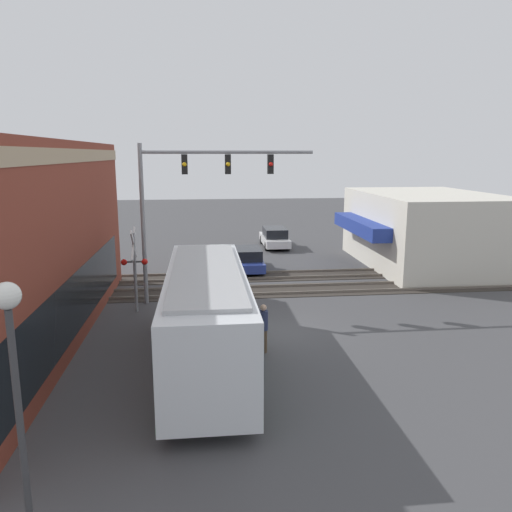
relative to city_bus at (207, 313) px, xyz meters
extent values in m
plane|color=#424244|center=(2.92, -2.80, -1.83)|extent=(120.00, 120.00, 0.00)
cube|color=tan|center=(2.72, 4.85, 5.11)|extent=(19.23, 0.36, 0.50)
cube|color=black|center=(2.72, 4.75, -0.13)|extent=(15.99, 0.12, 2.20)
cube|color=beige|center=(14.04, -14.05, 0.47)|extent=(11.32, 7.51, 4.61)
cube|color=navy|center=(14.04, -9.75, 0.77)|extent=(7.92, 1.20, 0.80)
cube|color=silver|center=(0.01, 0.00, -0.01)|extent=(10.22, 2.55, 2.79)
cube|color=black|center=(0.01, 0.00, 0.40)|extent=(10.01, 2.59, 1.17)
cube|color=#288438|center=(0.01, 0.00, -1.24)|extent=(10.01, 2.58, 0.24)
cube|color=#A5A8AA|center=(0.01, 0.00, 1.44)|extent=(8.69, 2.17, 0.12)
cylinder|color=black|center=(2.92, 0.00, -1.33)|extent=(1.00, 2.57, 1.00)
cylinder|color=black|center=(-3.30, 0.00, -1.33)|extent=(1.00, 2.57, 1.00)
cylinder|color=gray|center=(7.49, 2.80, 1.91)|extent=(0.20, 0.20, 7.49)
cylinder|color=gray|center=(7.49, -1.16, 5.26)|extent=(0.16, 7.93, 0.16)
cube|color=black|center=(7.49, 0.82, 4.71)|extent=(0.30, 0.27, 0.90)
sphere|color=yellow|center=(7.32, 0.82, 4.71)|extent=(0.20, 0.20, 0.20)
cube|color=black|center=(7.49, -1.16, 4.71)|extent=(0.30, 0.27, 0.90)
sphere|color=yellow|center=(7.32, -1.16, 4.71)|extent=(0.20, 0.20, 0.20)
cube|color=black|center=(7.49, -3.14, 4.71)|extent=(0.30, 0.27, 0.90)
sphere|color=red|center=(7.32, -3.14, 4.71)|extent=(0.20, 0.20, 0.20)
cylinder|color=gray|center=(6.25, 3.12, -0.03)|extent=(0.14, 0.14, 3.60)
cube|color=white|center=(6.25, 3.12, 1.27)|extent=(1.41, 0.06, 1.41)
cube|color=white|center=(6.25, 3.12, 1.27)|extent=(1.41, 0.06, 1.41)
cylinder|color=#38383A|center=(6.25, 3.12, 0.47)|extent=(0.08, 0.90, 0.08)
sphere|color=red|center=(6.20, 2.67, 0.47)|extent=(0.28, 0.28, 0.28)
sphere|color=red|center=(6.20, 3.57, 0.47)|extent=(0.28, 0.28, 0.28)
cylinder|color=#38383A|center=(-8.07, 3.12, 0.49)|extent=(0.12, 0.12, 4.64)
sphere|color=white|center=(-8.07, 3.12, 3.03)|extent=(0.44, 0.44, 0.44)
cube|color=#332D28|center=(8.92, -2.80, -1.82)|extent=(2.60, 60.00, 0.03)
cube|color=#6B6056|center=(8.21, -2.80, -1.76)|extent=(0.07, 60.00, 0.15)
cube|color=#6B6056|center=(9.64, -2.80, -1.76)|extent=(0.07, 60.00, 0.15)
cube|color=#332D28|center=(12.12, -2.80, -1.82)|extent=(2.60, 60.00, 0.03)
cube|color=#6B6056|center=(11.41, -2.80, -1.76)|extent=(0.07, 60.00, 0.15)
cube|color=#6B6056|center=(12.84, -2.80, -1.76)|extent=(0.07, 60.00, 0.15)
cube|color=navy|center=(13.85, -2.60, -1.32)|extent=(4.46, 1.80, 0.52)
cube|color=black|center=(13.63, -2.60, -0.74)|extent=(2.45, 1.62, 0.63)
cylinder|color=black|center=(15.23, -2.60, -1.51)|extent=(0.64, 1.82, 0.64)
cylinder|color=black|center=(12.47, -2.60, -1.51)|extent=(0.64, 1.82, 0.64)
cube|color=silver|center=(21.38, -5.40, -1.29)|extent=(4.75, 1.80, 0.57)
cube|color=black|center=(21.15, -5.40, -0.67)|extent=(2.61, 1.62, 0.67)
cylinder|color=black|center=(22.86, -5.40, -1.51)|extent=(0.64, 1.82, 0.64)
cylinder|color=black|center=(19.91, -5.40, -1.51)|extent=(0.64, 1.82, 0.64)
cylinder|color=#473828|center=(0.90, -2.01, -1.41)|extent=(0.28, 0.28, 0.85)
cylinder|color=#262D4C|center=(0.90, -2.01, -0.63)|extent=(0.34, 0.34, 0.71)
sphere|color=tan|center=(0.90, -2.01, -0.16)|extent=(0.23, 0.23, 0.23)
camera|label=1|loc=(-15.88, 0.09, 5.19)|focal=35.00mm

